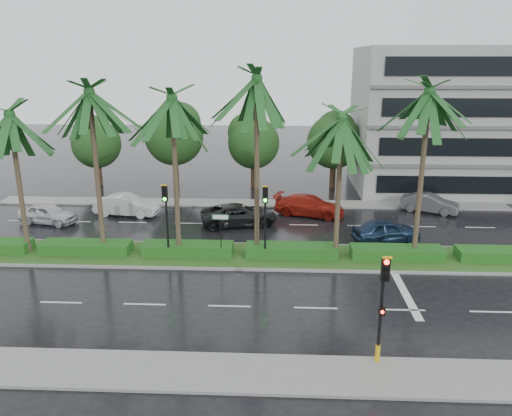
{
  "coord_description": "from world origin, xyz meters",
  "views": [
    {
      "loc": [
        2.19,
        -25.82,
        11.08
      ],
      "look_at": [
        0.94,
        1.5,
        2.84
      ],
      "focal_mm": 35.0,
      "sensor_mm": 36.0,
      "label": 1
    }
  ],
  "objects_px": {
    "signal_median_left": "(166,210)",
    "car_blue": "(386,231)",
    "car_silver": "(48,214)",
    "car_red": "(309,205)",
    "car_grey": "(429,203)",
    "car_darkgrey": "(239,215)",
    "car_white": "(127,205)",
    "street_sign": "(221,225)",
    "signal_near": "(382,305)"
  },
  "relations": [
    {
      "from": "street_sign",
      "to": "car_grey",
      "type": "xyz_separation_m",
      "value": [
        14.5,
        9.98,
        -1.44
      ]
    },
    {
      "from": "car_red",
      "to": "car_blue",
      "type": "height_order",
      "value": "car_red"
    },
    {
      "from": "car_white",
      "to": "car_grey",
      "type": "xyz_separation_m",
      "value": [
        22.37,
        1.79,
        -0.08
      ]
    },
    {
      "from": "car_red",
      "to": "signal_median_left",
      "type": "bearing_deg",
      "value": 153.12
    },
    {
      "from": "car_silver",
      "to": "car_white",
      "type": "relative_size",
      "value": 0.88
    },
    {
      "from": "car_white",
      "to": "car_red",
      "type": "distance_m",
      "value": 13.39
    },
    {
      "from": "signal_near",
      "to": "street_sign",
      "type": "xyz_separation_m",
      "value": [
        -7.0,
        9.87,
        -0.38
      ]
    },
    {
      "from": "street_sign",
      "to": "car_white",
      "type": "relative_size",
      "value": 0.56
    },
    {
      "from": "car_silver",
      "to": "car_darkgrey",
      "type": "relative_size",
      "value": 0.78
    },
    {
      "from": "car_white",
      "to": "car_blue",
      "type": "height_order",
      "value": "car_white"
    },
    {
      "from": "street_sign",
      "to": "car_darkgrey",
      "type": "height_order",
      "value": "street_sign"
    },
    {
      "from": "signal_near",
      "to": "car_white",
      "type": "distance_m",
      "value": 23.46
    },
    {
      "from": "signal_near",
      "to": "car_grey",
      "type": "xyz_separation_m",
      "value": [
        7.5,
        19.85,
        -1.82
      ]
    },
    {
      "from": "street_sign",
      "to": "car_silver",
      "type": "relative_size",
      "value": 0.63
    },
    {
      "from": "signal_median_left",
      "to": "street_sign",
      "type": "distance_m",
      "value": 3.13
    },
    {
      "from": "signal_near",
      "to": "signal_median_left",
      "type": "distance_m",
      "value": 13.93
    },
    {
      "from": "signal_median_left",
      "to": "car_blue",
      "type": "xyz_separation_m",
      "value": [
        13.0,
        3.7,
        -2.28
      ]
    },
    {
      "from": "car_grey",
      "to": "car_white",
      "type": "bearing_deg",
      "value": 118.75
    },
    {
      "from": "car_darkgrey",
      "to": "car_grey",
      "type": "relative_size",
      "value": 1.26
    },
    {
      "from": "street_sign",
      "to": "signal_median_left",
      "type": "bearing_deg",
      "value": -176.53
    },
    {
      "from": "street_sign",
      "to": "car_white",
      "type": "bearing_deg",
      "value": 133.88
    },
    {
      "from": "car_red",
      "to": "car_blue",
      "type": "bearing_deg",
      "value": -122.98
    },
    {
      "from": "signal_median_left",
      "to": "car_grey",
      "type": "distance_m",
      "value": 20.37
    },
    {
      "from": "car_silver",
      "to": "car_red",
      "type": "bearing_deg",
      "value": -68.98
    },
    {
      "from": "signal_near",
      "to": "car_darkgrey",
      "type": "height_order",
      "value": "signal_near"
    },
    {
      "from": "car_grey",
      "to": "car_darkgrey",
      "type": "bearing_deg",
      "value": 128.54
    },
    {
      "from": "car_darkgrey",
      "to": "car_blue",
      "type": "height_order",
      "value": "car_darkgrey"
    },
    {
      "from": "car_grey",
      "to": "car_blue",
      "type": "bearing_deg",
      "value": 169.3
    },
    {
      "from": "car_white",
      "to": "car_silver",
      "type": "bearing_deg",
      "value": 119.83
    },
    {
      "from": "signal_median_left",
      "to": "car_red",
      "type": "bearing_deg",
      "value": 46.56
    },
    {
      "from": "signal_median_left",
      "to": "car_blue",
      "type": "height_order",
      "value": "signal_median_left"
    },
    {
      "from": "signal_near",
      "to": "car_darkgrey",
      "type": "bearing_deg",
      "value": 111.79
    },
    {
      "from": "car_white",
      "to": "car_darkgrey",
      "type": "distance_m",
      "value": 8.56
    },
    {
      "from": "car_silver",
      "to": "car_blue",
      "type": "relative_size",
      "value": 0.97
    },
    {
      "from": "signal_median_left",
      "to": "street_sign",
      "type": "xyz_separation_m",
      "value": [
        3.0,
        0.18,
        -0.87
      ]
    },
    {
      "from": "car_silver",
      "to": "car_darkgrey",
      "type": "height_order",
      "value": "car_darkgrey"
    },
    {
      "from": "signal_near",
      "to": "car_red",
      "type": "height_order",
      "value": "signal_near"
    },
    {
      "from": "car_blue",
      "to": "car_silver",
      "type": "bearing_deg",
      "value": 69.87
    },
    {
      "from": "car_silver",
      "to": "car_grey",
      "type": "height_order",
      "value": "car_silver"
    },
    {
      "from": "signal_median_left",
      "to": "car_darkgrey",
      "type": "height_order",
      "value": "signal_median_left"
    },
    {
      "from": "signal_median_left",
      "to": "car_darkgrey",
      "type": "distance_m",
      "value": 7.78
    },
    {
      "from": "car_white",
      "to": "car_red",
      "type": "height_order",
      "value": "car_white"
    },
    {
      "from": "car_silver",
      "to": "street_sign",
      "type": "bearing_deg",
      "value": -102.82
    },
    {
      "from": "car_white",
      "to": "car_grey",
      "type": "relative_size",
      "value": 1.12
    },
    {
      "from": "car_darkgrey",
      "to": "car_blue",
      "type": "bearing_deg",
      "value": -120.39
    },
    {
      "from": "car_darkgrey",
      "to": "car_grey",
      "type": "bearing_deg",
      "value": -89.21
    },
    {
      "from": "signal_near",
      "to": "car_silver",
      "type": "xyz_separation_m",
      "value": [
        -19.8,
        15.95,
        -1.8
      ]
    },
    {
      "from": "car_silver",
      "to": "car_red",
      "type": "distance_m",
      "value": 18.5
    },
    {
      "from": "car_silver",
      "to": "car_blue",
      "type": "distance_m",
      "value": 22.95
    },
    {
      "from": "street_sign",
      "to": "car_blue",
      "type": "bearing_deg",
      "value": 19.39
    }
  ]
}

